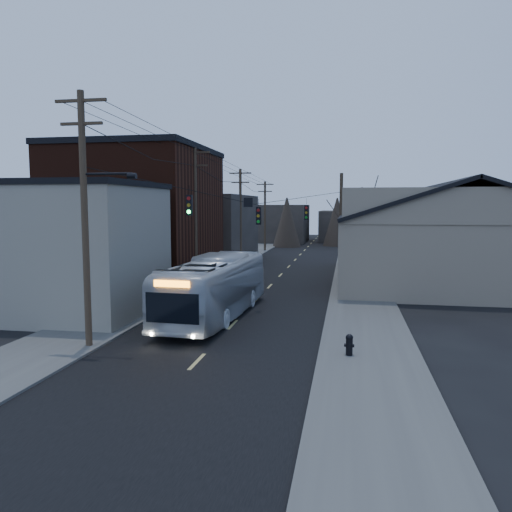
{
  "coord_description": "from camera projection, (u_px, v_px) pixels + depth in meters",
  "views": [
    {
      "loc": [
        5.56,
        -15.76,
        5.95
      ],
      "look_at": [
        0.33,
        12.63,
        3.0
      ],
      "focal_mm": 35.0,
      "sensor_mm": 36.0,
      "label": 1
    }
  ],
  "objects": [
    {
      "name": "ground",
      "position": [
        180.0,
        380.0,
        17.03
      ],
      "size": [
        160.0,
        160.0,
        0.0
      ],
      "primitive_type": "plane",
      "color": "black",
      "rests_on": "ground"
    },
    {
      "name": "road_surface",
      "position": [
        286.0,
        269.0,
        46.38
      ],
      "size": [
        9.0,
        110.0,
        0.02
      ],
      "primitive_type": "cube",
      "color": "black",
      "rests_on": "ground"
    },
    {
      "name": "sidewalk_left",
      "position": [
        219.0,
        267.0,
        47.54
      ],
      "size": [
        4.0,
        110.0,
        0.12
      ],
      "primitive_type": "cube",
      "color": "#474744",
      "rests_on": "ground"
    },
    {
      "name": "sidewalk_right",
      "position": [
        357.0,
        270.0,
        45.2
      ],
      "size": [
        4.0,
        110.0,
        0.12
      ],
      "primitive_type": "cube",
      "color": "#474744",
      "rests_on": "ground"
    },
    {
      "name": "building_clapboard",
      "position": [
        75.0,
        250.0,
        27.1
      ],
      "size": [
        8.0,
        8.0,
        7.0
      ],
      "primitive_type": "cube",
      "color": "slate",
      "rests_on": "ground"
    },
    {
      "name": "building_brick",
      "position": [
        140.0,
        218.0,
        37.89
      ],
      "size": [
        10.0,
        12.0,
        10.0
      ],
      "primitive_type": "cube",
      "color": "black",
      "rests_on": "ground"
    },
    {
      "name": "building_left_far",
      "position": [
        205.0,
        228.0,
        53.6
      ],
      "size": [
        9.0,
        14.0,
        7.0
      ],
      "primitive_type": "cube",
      "color": "#2F2A25",
      "rests_on": "ground"
    },
    {
      "name": "warehouse",
      "position": [
        444.0,
        247.0,
        38.87
      ],
      "size": [
        16.16,
        20.6,
        7.73
      ],
      "color": "#7B6D5A",
      "rests_on": "ground"
    },
    {
      "name": "building_far_left",
      "position": [
        276.0,
        223.0,
        81.4
      ],
      "size": [
        10.0,
        12.0,
        6.0
      ],
      "primitive_type": "cube",
      "color": "#2F2A25",
      "rests_on": "ground"
    },
    {
      "name": "building_far_right",
      "position": [
        356.0,
        226.0,
        84.0
      ],
      "size": [
        12.0,
        14.0,
        5.0
      ],
      "primitive_type": "cube",
      "color": "#2F2A25",
      "rests_on": "ground"
    },
    {
      "name": "bare_tree",
      "position": [
        361.0,
        239.0,
        35.06
      ],
      "size": [
        0.4,
        0.4,
        7.2
      ],
      "primitive_type": "cone",
      "color": "black",
      "rests_on": "ground"
    },
    {
      "name": "utility_lines",
      "position": [
        240.0,
        217.0,
        40.7
      ],
      "size": [
        11.24,
        45.28,
        10.5
      ],
      "color": "#382B1E",
      "rests_on": "ground"
    },
    {
      "name": "bus",
      "position": [
        215.0,
        287.0,
        26.33
      ],
      "size": [
        3.32,
        11.77,
        3.24
      ],
      "primitive_type": "imported",
      "rotation": [
        0.0,
        0.0,
        3.09
      ],
      "color": "silver",
      "rests_on": "ground"
    },
    {
      "name": "parked_car",
      "position": [
        245.0,
        259.0,
        48.74
      ],
      "size": [
        1.52,
        4.22,
        1.39
      ],
      "primitive_type": "imported",
      "rotation": [
        0.0,
        0.0,
        0.01
      ],
      "color": "#AEB0B6",
      "rests_on": "ground"
    },
    {
      "name": "fire_hydrant",
      "position": [
        349.0,
        344.0,
        19.41
      ],
      "size": [
        0.4,
        0.29,
        0.84
      ],
      "rotation": [
        0.0,
        0.0,
        -0.09
      ],
      "color": "black",
      "rests_on": "sidewalk_right"
    }
  ]
}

